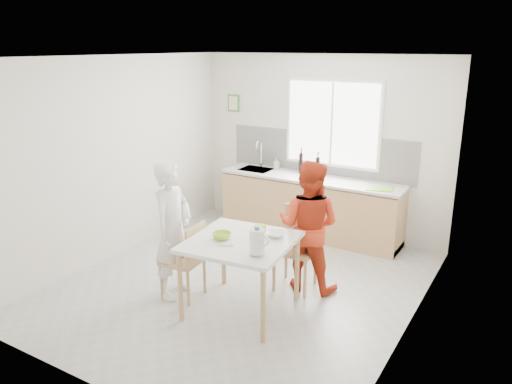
% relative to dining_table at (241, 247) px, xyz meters
% --- Properties ---
extents(ground, '(4.50, 4.50, 0.00)m').
position_rel_dining_table_xyz_m(ground, '(-0.32, 0.51, -0.74)').
color(ground, '#B7B7B2').
rests_on(ground, ground).
extents(room_shell, '(4.50, 4.50, 4.50)m').
position_rel_dining_table_xyz_m(room_shell, '(-0.32, 0.51, 0.90)').
color(room_shell, silver).
rests_on(room_shell, ground).
extents(window, '(1.50, 0.06, 1.30)m').
position_rel_dining_table_xyz_m(window, '(-0.12, 2.74, 0.96)').
color(window, white).
rests_on(window, room_shell).
extents(backsplash, '(3.00, 0.02, 0.65)m').
position_rel_dining_table_xyz_m(backsplash, '(-0.32, 2.75, 0.48)').
color(backsplash, white).
rests_on(backsplash, room_shell).
extents(picture_frame, '(0.22, 0.03, 0.28)m').
position_rel_dining_table_xyz_m(picture_frame, '(-1.87, 2.74, 1.16)').
color(picture_frame, '#408E40').
rests_on(picture_frame, room_shell).
extents(kitchen_counter, '(2.84, 0.64, 1.37)m').
position_rel_dining_table_xyz_m(kitchen_counter, '(-0.33, 2.46, -0.32)').
color(kitchen_counter, tan).
rests_on(kitchen_counter, ground).
extents(dining_table, '(1.18, 1.18, 0.83)m').
position_rel_dining_table_xyz_m(dining_table, '(0.00, 0.00, 0.00)').
color(dining_table, white).
rests_on(dining_table, ground).
extents(chair_left, '(0.46, 0.46, 0.90)m').
position_rel_dining_table_xyz_m(chair_left, '(-0.68, -0.07, -0.25)').
color(chair_left, tan).
rests_on(chair_left, ground).
extents(chair_far, '(0.50, 0.50, 0.98)m').
position_rel_dining_table_xyz_m(chair_far, '(0.26, 0.86, -0.20)').
color(chair_far, tan).
rests_on(chair_far, ground).
extents(person_white, '(0.44, 0.62, 1.60)m').
position_rel_dining_table_xyz_m(person_white, '(-0.86, -0.09, 0.06)').
color(person_white, white).
rests_on(person_white, ground).
extents(person_red, '(0.82, 0.67, 1.57)m').
position_rel_dining_table_xyz_m(person_red, '(0.39, 0.87, 0.04)').
color(person_red, red).
rests_on(person_red, ground).
extents(bowl_green, '(0.23, 0.23, 0.06)m').
position_rel_dining_table_xyz_m(bowl_green, '(-0.19, -0.07, 0.12)').
color(bowl_green, '#A4CC2F').
rests_on(bowl_green, dining_table).
extents(bowl_white, '(0.22, 0.22, 0.05)m').
position_rel_dining_table_xyz_m(bowl_white, '(0.27, 0.28, 0.11)').
color(bowl_white, white).
rests_on(bowl_white, dining_table).
extents(milk_jug, '(0.21, 0.15, 0.27)m').
position_rel_dining_table_xyz_m(milk_jug, '(0.35, -0.25, 0.23)').
color(milk_jug, white).
rests_on(milk_jug, dining_table).
extents(green_box, '(0.11, 0.11, 0.09)m').
position_rel_dining_table_xyz_m(green_box, '(0.07, 0.29, 0.13)').
color(green_box, '#9FD330').
rests_on(green_box, dining_table).
extents(spoon, '(0.15, 0.08, 0.01)m').
position_rel_dining_table_xyz_m(spoon, '(-0.06, -0.23, 0.10)').
color(spoon, '#A5A5AA').
rests_on(spoon, dining_table).
extents(cutting_board, '(0.40, 0.33, 0.01)m').
position_rel_dining_table_xyz_m(cutting_board, '(0.76, 2.35, 0.18)').
color(cutting_board, '#7AC52D').
rests_on(cutting_board, kitchen_counter).
extents(wine_bottle_a, '(0.07, 0.07, 0.32)m').
position_rel_dining_table_xyz_m(wine_bottle_a, '(-0.56, 2.61, 0.34)').
color(wine_bottle_a, black).
rests_on(wine_bottle_a, kitchen_counter).
extents(wine_bottle_b, '(0.07, 0.07, 0.30)m').
position_rel_dining_table_xyz_m(wine_bottle_b, '(-0.26, 2.56, 0.33)').
color(wine_bottle_b, black).
rests_on(wine_bottle_b, kitchen_counter).
extents(jar_amber, '(0.06, 0.06, 0.16)m').
position_rel_dining_table_xyz_m(jar_amber, '(-0.27, 2.50, 0.26)').
color(jar_amber, brown).
rests_on(jar_amber, kitchen_counter).
extents(soap_bottle, '(0.10, 0.10, 0.18)m').
position_rel_dining_table_xyz_m(soap_bottle, '(-1.01, 2.65, 0.27)').
color(soap_bottle, '#999999').
rests_on(soap_bottle, kitchen_counter).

